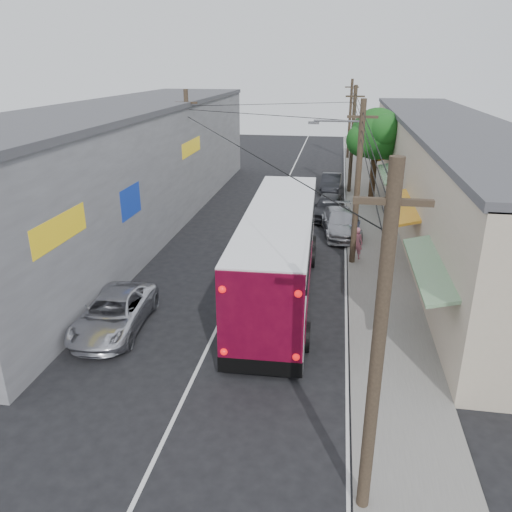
{
  "coord_description": "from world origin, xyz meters",
  "views": [
    {
      "loc": [
        4.19,
        -10.83,
        9.49
      ],
      "look_at": [
        0.96,
        8.92,
        1.72
      ],
      "focal_mm": 35.0,
      "sensor_mm": 36.0,
      "label": 1
    }
  ],
  "objects_px": {
    "parked_suv": "(341,223)",
    "pedestrian_far": "(355,227)",
    "coach_bus": "(279,250)",
    "jeepney": "(114,313)",
    "pedestrian_near": "(357,243)",
    "parked_car_mid": "(329,206)",
    "parked_car_far": "(331,183)"
  },
  "relations": [
    {
      "from": "parked_car_far",
      "to": "pedestrian_near",
      "type": "relative_size",
      "value": 2.51
    },
    {
      "from": "coach_bus",
      "to": "pedestrian_near",
      "type": "distance_m",
      "value": 5.67
    },
    {
      "from": "parked_car_far",
      "to": "pedestrian_near",
      "type": "height_order",
      "value": "pedestrian_near"
    },
    {
      "from": "coach_bus",
      "to": "parked_car_mid",
      "type": "bearing_deg",
      "value": 79.39
    },
    {
      "from": "coach_bus",
      "to": "jeepney",
      "type": "distance_m",
      "value": 7.28
    },
    {
      "from": "parked_car_mid",
      "to": "pedestrian_far",
      "type": "distance_m",
      "value": 4.68
    },
    {
      "from": "pedestrian_near",
      "to": "jeepney",
      "type": "bearing_deg",
      "value": 61.69
    },
    {
      "from": "coach_bus",
      "to": "jeepney",
      "type": "relative_size",
      "value": 2.71
    },
    {
      "from": "jeepney",
      "to": "pedestrian_far",
      "type": "relative_size",
      "value": 3.26
    },
    {
      "from": "pedestrian_far",
      "to": "parked_suv",
      "type": "bearing_deg",
      "value": -66.76
    },
    {
      "from": "pedestrian_far",
      "to": "pedestrian_near",
      "type": "bearing_deg",
      "value": 76.5
    },
    {
      "from": "parked_car_mid",
      "to": "parked_car_far",
      "type": "bearing_deg",
      "value": 96.71
    },
    {
      "from": "parked_car_mid",
      "to": "pedestrian_near",
      "type": "xyz_separation_m",
      "value": [
        1.6,
        -7.41,
        0.18
      ]
    },
    {
      "from": "parked_car_mid",
      "to": "jeepney",
      "type": "bearing_deg",
      "value": -108.58
    },
    {
      "from": "parked_car_mid",
      "to": "pedestrian_far",
      "type": "height_order",
      "value": "pedestrian_far"
    },
    {
      "from": "coach_bus",
      "to": "parked_suv",
      "type": "height_order",
      "value": "coach_bus"
    },
    {
      "from": "jeepney",
      "to": "parked_car_far",
      "type": "bearing_deg",
      "value": 68.44
    },
    {
      "from": "coach_bus",
      "to": "pedestrian_near",
      "type": "height_order",
      "value": "coach_bus"
    },
    {
      "from": "jeepney",
      "to": "coach_bus",
      "type": "bearing_deg",
      "value": 33.24
    },
    {
      "from": "coach_bus",
      "to": "pedestrian_near",
      "type": "relative_size",
      "value": 7.98
    },
    {
      "from": "jeepney",
      "to": "pedestrian_far",
      "type": "bearing_deg",
      "value": 48.26
    },
    {
      "from": "parked_car_mid",
      "to": "parked_car_far",
      "type": "distance_m",
      "value": 7.27
    },
    {
      "from": "coach_bus",
      "to": "jeepney",
      "type": "xyz_separation_m",
      "value": [
        -5.74,
        -4.29,
        -1.29
      ]
    },
    {
      "from": "pedestrian_near",
      "to": "pedestrian_far",
      "type": "distance_m",
      "value": 3.01
    },
    {
      "from": "coach_bus",
      "to": "pedestrian_far",
      "type": "relative_size",
      "value": 8.81
    },
    {
      "from": "coach_bus",
      "to": "jeepney",
      "type": "bearing_deg",
      "value": -144.89
    },
    {
      "from": "coach_bus",
      "to": "parked_car_mid",
      "type": "distance_m",
      "value": 12.0
    },
    {
      "from": "pedestrian_near",
      "to": "parked_suv",
      "type": "bearing_deg",
      "value": -60.41
    },
    {
      "from": "parked_car_far",
      "to": "coach_bus",
      "type": "bearing_deg",
      "value": -92.74
    },
    {
      "from": "jeepney",
      "to": "parked_suv",
      "type": "bearing_deg",
      "value": 53.19
    },
    {
      "from": "parked_suv",
      "to": "pedestrian_far",
      "type": "bearing_deg",
      "value": -60.5
    },
    {
      "from": "parked_car_mid",
      "to": "pedestrian_far",
      "type": "bearing_deg",
      "value": -63.3
    }
  ]
}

